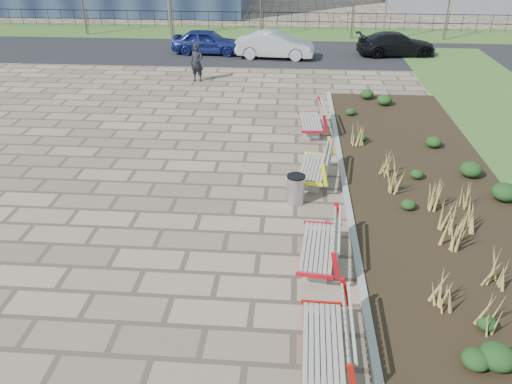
# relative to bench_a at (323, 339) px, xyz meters

# --- Properties ---
(ground) EXTENTS (120.00, 120.00, 0.00)m
(ground) POSITION_rel_bench_a_xyz_m (-3.00, 1.49, -0.50)
(ground) COLOR #866E5C
(ground) RESTS_ON ground
(planting_bed) EXTENTS (4.50, 18.00, 0.10)m
(planting_bed) POSITION_rel_bench_a_xyz_m (3.25, 6.49, -0.45)
(planting_bed) COLOR black
(planting_bed) RESTS_ON ground
(planting_curb) EXTENTS (0.16, 18.00, 0.15)m
(planting_curb) POSITION_rel_bench_a_xyz_m (0.92, 6.49, -0.42)
(planting_curb) COLOR gray
(planting_curb) RESTS_ON ground
(grass_verge_far) EXTENTS (80.00, 5.00, 0.04)m
(grass_verge_far) POSITION_rel_bench_a_xyz_m (-3.00, 29.49, -0.48)
(grass_verge_far) COLOR #33511E
(grass_verge_far) RESTS_ON ground
(road) EXTENTS (80.00, 7.00, 0.02)m
(road) POSITION_rel_bench_a_xyz_m (-3.00, 23.49, -0.49)
(road) COLOR black
(road) RESTS_ON ground
(bench_a) EXTENTS (0.95, 2.12, 1.00)m
(bench_a) POSITION_rel_bench_a_xyz_m (0.00, 0.00, 0.00)
(bench_a) COLOR #AC130B
(bench_a) RESTS_ON ground
(bench_b) EXTENTS (1.09, 2.17, 1.00)m
(bench_b) POSITION_rel_bench_a_xyz_m (0.00, 2.87, 0.00)
(bench_b) COLOR red
(bench_b) RESTS_ON ground
(bench_c) EXTENTS (1.18, 2.20, 1.00)m
(bench_c) POSITION_rel_bench_a_xyz_m (0.00, 6.98, 0.00)
(bench_c) COLOR #FFFA0D
(bench_c) RESTS_ON ground
(bench_d) EXTENTS (1.03, 2.15, 1.00)m
(bench_d) POSITION_rel_bench_a_xyz_m (0.00, 10.90, 0.00)
(bench_d) COLOR #B00B1A
(bench_d) RESTS_ON ground
(litter_bin) EXTENTS (0.49, 0.49, 0.81)m
(litter_bin) POSITION_rel_bench_a_xyz_m (-0.50, 5.61, -0.09)
(litter_bin) COLOR #B2B2B7
(litter_bin) RESTS_ON ground
(pedestrian) EXTENTS (0.71, 0.53, 1.76)m
(pedestrian) POSITION_rel_bench_a_xyz_m (-5.34, 17.34, 0.38)
(pedestrian) COLOR black
(pedestrian) RESTS_ON ground
(car_blue) EXTENTS (4.16, 1.88, 1.39)m
(car_blue) POSITION_rel_bench_a_xyz_m (-5.78, 23.02, 0.21)
(car_blue) COLOR navy
(car_blue) RESTS_ON road
(car_silver) EXTENTS (4.48, 1.87, 1.44)m
(car_silver) POSITION_rel_bench_a_xyz_m (-1.79, 22.25, 0.24)
(car_silver) COLOR #A3A4AA
(car_silver) RESTS_ON road
(car_black) EXTENTS (4.68, 2.39, 1.30)m
(car_black) POSITION_rel_bench_a_xyz_m (5.14, 23.40, 0.17)
(car_black) COLOR black
(car_black) RESTS_ON road
(tree_a) EXTENTS (1.40, 1.40, 4.00)m
(tree_a) POSITION_rel_bench_a_xyz_m (-15.00, 27.99, 1.54)
(tree_a) COLOR #4C3D2D
(tree_a) RESTS_ON grass_verge_far
(tree_b) EXTENTS (1.40, 1.40, 4.00)m
(tree_b) POSITION_rel_bench_a_xyz_m (-9.00, 27.99, 1.54)
(tree_b) COLOR #4C3D2D
(tree_b) RESTS_ON grass_verge_far
(tree_c) EXTENTS (1.40, 1.40, 4.00)m
(tree_c) POSITION_rel_bench_a_xyz_m (-3.00, 27.99, 1.54)
(tree_c) COLOR #4C3D2D
(tree_c) RESTS_ON grass_verge_far
(tree_d) EXTENTS (1.40, 1.40, 4.00)m
(tree_d) POSITION_rel_bench_a_xyz_m (3.00, 27.99, 1.54)
(tree_d) COLOR #4C3D2D
(tree_d) RESTS_ON grass_verge_far
(tree_e) EXTENTS (1.40, 1.40, 4.00)m
(tree_e) POSITION_rel_bench_a_xyz_m (9.00, 27.99, 1.54)
(tree_e) COLOR #4C3D2D
(tree_e) RESTS_ON grass_verge_far
(railing_fence) EXTENTS (44.00, 0.10, 1.20)m
(railing_fence) POSITION_rel_bench_a_xyz_m (-3.00, 30.99, 0.14)
(railing_fence) COLOR black
(railing_fence) RESTS_ON grass_verge_far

